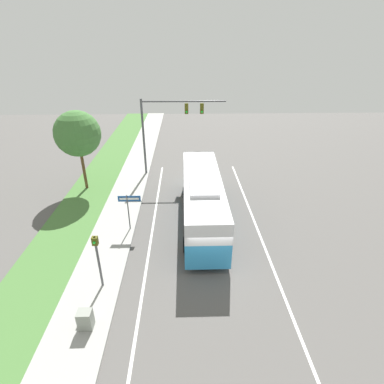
% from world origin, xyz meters
% --- Properties ---
extents(ground_plane, '(80.00, 80.00, 0.00)m').
position_xyz_m(ground_plane, '(0.00, 0.00, 0.00)').
color(ground_plane, '#565451').
extents(sidewalk, '(2.80, 80.00, 0.12)m').
position_xyz_m(sidewalk, '(-6.20, 0.00, 0.06)').
color(sidewalk, '#9E9E99').
rests_on(sidewalk, ground_plane).
extents(grass_verge, '(3.60, 80.00, 0.10)m').
position_xyz_m(grass_verge, '(-9.40, 0.00, 0.05)').
color(grass_verge, '#477538').
rests_on(grass_verge, ground_plane).
extents(lane_divider_near, '(0.14, 30.00, 0.01)m').
position_xyz_m(lane_divider_near, '(-3.60, 0.00, 0.00)').
color(lane_divider_near, silver).
rests_on(lane_divider_near, ground_plane).
extents(lane_divider_far, '(0.14, 30.00, 0.01)m').
position_xyz_m(lane_divider_far, '(3.60, 0.00, 0.00)').
color(lane_divider_far, silver).
rests_on(lane_divider_far, ground_plane).
extents(bus, '(2.71, 11.20, 3.50)m').
position_xyz_m(bus, '(-0.15, 4.83, 1.91)').
color(bus, '#3393D1').
rests_on(bus, ground_plane).
extents(signal_gantry, '(7.50, 0.41, 7.07)m').
position_xyz_m(signal_gantry, '(-2.82, 13.40, 5.09)').
color(signal_gantry, '#4C4C51').
rests_on(signal_gantry, ground_plane).
extents(pedestrian_signal, '(0.28, 0.34, 3.17)m').
position_xyz_m(pedestrian_signal, '(-5.72, -1.51, 2.15)').
color(pedestrian_signal, '#4C4C51').
rests_on(pedestrian_signal, ground_plane).
extents(street_sign, '(1.47, 0.08, 2.67)m').
position_xyz_m(street_sign, '(-5.03, 3.77, 1.91)').
color(street_sign, '#4C4C51').
rests_on(street_sign, ground_plane).
extents(utility_cabinet, '(0.62, 0.51, 0.93)m').
position_xyz_m(utility_cabinet, '(-5.81, -4.07, 0.58)').
color(utility_cabinet, gray).
rests_on(utility_cabinet, sidewalk).
extents(roadside_tree, '(3.67, 3.67, 6.64)m').
position_xyz_m(roadside_tree, '(-9.86, 10.27, 4.89)').
color(roadside_tree, brown).
rests_on(roadside_tree, grass_verge).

